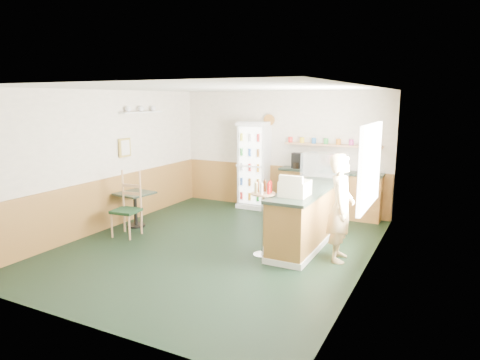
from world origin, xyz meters
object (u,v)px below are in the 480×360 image
Objects in this scene: shopkeeper at (341,208)px; cafe_chair at (129,202)px; display_case at (325,166)px; drinks_fridge at (254,165)px; cafe_table at (135,203)px; cash_register at (295,188)px; condiment_stand at (263,209)px.

shopkeeper is 3.88m from cafe_chair.
display_case is 1.72m from shopkeeper.
drinks_fridge is 2.34× the size of display_case.
display_case is at bearing 26.37° from cafe_chair.
cafe_chair is (-3.84, -0.49, -0.22)m from shopkeeper.
display_case is (1.94, -0.92, 0.25)m from drinks_fridge.
drinks_fridge is 2.92m from cafe_table.
cash_register is 3.20m from cafe_chair.
condiment_stand is at bearing -62.22° from drinks_fridge.
condiment_stand is (1.48, -2.81, -0.21)m from drinks_fridge.
drinks_fridge is 2.16m from display_case.
display_case is 0.70× the size of condiment_stand.
cash_register is 0.37× the size of cafe_chair.
drinks_fridge reaches higher than cafe_table.
display_case is 0.71× the size of cafe_chair.
cash_register is 0.61m from condiment_stand.
cash_register is 0.77m from shopkeeper.
shopkeeper is 4.12m from cafe_table.
drinks_fridge is at bearing 61.43° from cafe_chair.
drinks_fridge is 3.19m from cafe_chair.
drinks_fridge reaches higher than cafe_chair.
drinks_fridge is at bearing 59.46° from cafe_table.
condiment_stand reaches higher than cafe_table.
display_case is at bearing 76.34° from condiment_stand.
cafe_table is at bearing -155.41° from display_case.
condiment_stand is 2.69m from cafe_chair.
cash_register is at bearing -2.29° from cafe_table.
drinks_fridge is 3.25m from cash_register.
cafe_chair is (-3.14, -2.01, -0.62)m from display_case.
cash_register is 0.26× the size of shopkeeper.
cafe_table is at bearing -120.54° from drinks_fridge.
drinks_fridge is 3.19m from condiment_stand.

